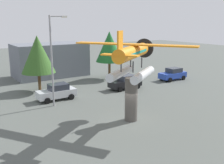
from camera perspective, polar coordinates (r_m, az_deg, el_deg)
The scene contains 10 objects.
ground_plane at distance 23.34m, azimuth 4.09°, elevation -8.18°, with size 140.00×140.00×0.00m, color #515651.
display_pedestal at distance 22.72m, azimuth 4.16°, elevation -3.75°, with size 1.10×1.10×3.77m, color #4C4742.
floatplane_monument at distance 22.08m, azimuth 4.43°, elevation 5.20°, with size 7.10×9.22×4.00m.
car_mid_silver at distance 29.44m, azimuth -11.81°, elevation -2.08°, with size 4.20×2.02×1.76m.
car_far_black at distance 33.44m, azimuth 2.92°, elevation 0.01°, with size 4.20×2.02×1.76m.
car_distant_blue at distance 39.42m, azimuth 12.99°, elevation 1.70°, with size 4.20×2.02×1.76m.
streetlight_primary at distance 26.59m, azimuth -12.57°, elevation 5.62°, with size 1.84×0.28×8.97m.
storefront_building at distance 42.16m, azimuth -13.22°, elevation 4.68°, with size 10.73×6.14×5.03m, color slate.
tree_east at distance 32.93m, azimuth -15.72°, elevation 5.75°, with size 4.04×4.04×6.77m.
tree_center_back at distance 38.85m, azimuth -0.57°, elevation 7.62°, with size 3.96×3.96×6.95m.
Camera 1 is at (-13.28, -17.22, 8.48)m, focal length 42.39 mm.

